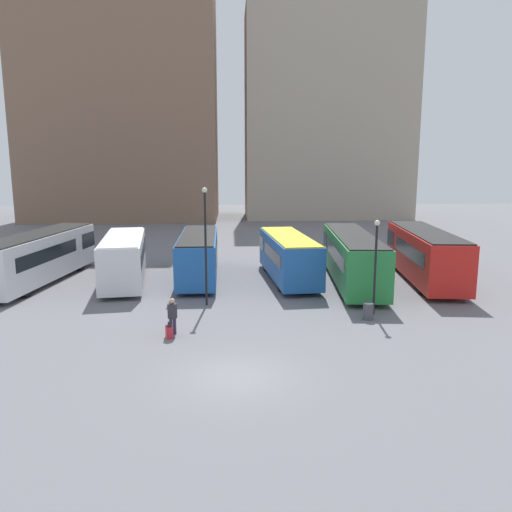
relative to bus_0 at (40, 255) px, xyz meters
The scene contains 14 objects.
ground_plane 20.26m from the bus_0, 51.00° to the right, with size 160.00×160.00×0.00m, color slate.
building_block_left 44.45m from the bus_0, 93.28° to the left, with size 25.83×16.14×38.88m.
building_block_right 50.25m from the bus_0, 56.91° to the left, with size 23.43×11.06×29.06m.
bus_0 is the anchor object (origin of this frame).
bus_1 5.60m from the bus_0, ahead, with size 3.76×9.75×3.08m.
bus_2 10.37m from the bus_0, ahead, with size 2.62×10.42×3.03m.
bus_3 16.37m from the bus_0, ahead, with size 3.30×9.97×3.00m.
bus_4 20.48m from the bus_0, ahead, with size 3.57×12.67×3.24m.
bus_5 25.44m from the bus_0, ahead, with size 3.94×12.01×3.35m.
traveler 14.74m from the bus_0, 47.88° to the right, with size 0.54×0.54×1.69m.
suitcase 15.10m from the bus_0, 49.48° to the right, with size 0.38×0.48×0.79m.
lamp_post_0 12.93m from the bus_0, 28.88° to the right, with size 0.28×0.28×6.44m.
lamp_post_1 21.60m from the bus_0, 22.78° to the right, with size 0.28×0.28×4.89m.
trash_bin 21.49m from the bus_0, 25.43° to the right, with size 0.52×0.52×0.85m.
Camera 1 is at (-0.14, -17.16, 7.61)m, focal length 35.00 mm.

